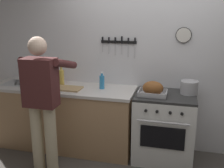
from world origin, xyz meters
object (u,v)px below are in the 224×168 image
cutting_board (68,88)px  bottle_dish_soap (102,82)px  person_cook (42,98)px  roasting_pan (153,89)px  stock_pot (189,87)px  bottle_cooking_oil (62,77)px  bottle_hot_sauce (62,78)px  stove (164,127)px

cutting_board → bottle_dish_soap: 0.46m
person_cook → roasting_pan: (1.22, 0.55, 0.03)m
stock_pot → roasting_pan: bearing=-155.8°
stock_pot → bottle_cooking_oil: bottle_cooking_oil is taller
roasting_pan → bottle_cooking_oil: 1.31m
stock_pot → person_cook: bearing=-155.7°
roasting_pan → stock_pot: 0.48m
bottle_cooking_oil → bottle_hot_sauce: size_ratio=1.63×
cutting_board → bottle_cooking_oil: size_ratio=1.30×
roasting_pan → bottle_dish_soap: bearing=168.3°
person_cook → bottle_dish_soap: 0.87m
person_cook → cutting_board: (0.08, 0.56, -0.04)m
stock_pot → bottle_dish_soap: size_ratio=0.96×
bottle_cooking_oil → bottle_dish_soap: bottle_cooking_oil is taller
bottle_hot_sauce → stove: bearing=-7.5°
cutting_board → bottle_dish_soap: size_ratio=1.57×
cutting_board → bottle_hot_sauce: size_ratio=2.11×
stock_pot → bottle_dish_soap: bearing=-177.4°
stove → stock_pot: 0.61m
bottle_dish_soap → stove: bearing=-3.4°
stove → bottle_cooking_oil: (-1.46, 0.08, 0.57)m
stove → person_cook: size_ratio=0.54×
person_cook → stock_pot: bearing=-57.5°
bottle_hot_sauce → person_cook: bearing=-80.6°
person_cook → stock_pot: (1.66, 0.75, 0.03)m
stove → cutting_board: bearing=-176.2°
roasting_pan → bottle_cooking_oil: (-1.30, 0.17, 0.03)m
person_cook → bottle_hot_sauce: bearing=17.5°
bottle_hot_sauce → bottle_dish_soap: bottle_dish_soap is taller
person_cook → bottle_dish_soap: (0.52, 0.70, 0.04)m
person_cook → bottle_dish_soap: person_cook is taller
bottle_hot_sauce → roasting_pan: bearing=-12.3°
stove → bottle_dish_soap: (-0.86, 0.05, 0.54)m
roasting_pan → bottle_cooking_oil: bottle_cooking_oil is taller
stock_pot → bottle_hot_sauce: size_ratio=1.29×
roasting_pan → bottle_dish_soap: bottle_dish_soap is taller
roasting_pan → cutting_board: (-1.14, 0.01, -0.08)m
roasting_pan → bottle_hot_sauce: bearing=167.7°
person_cook → roasting_pan: bearing=-57.5°
person_cook → stock_pot: 1.82m
stove → cutting_board: size_ratio=2.50×
bottle_dish_soap → person_cook: bearing=-126.6°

